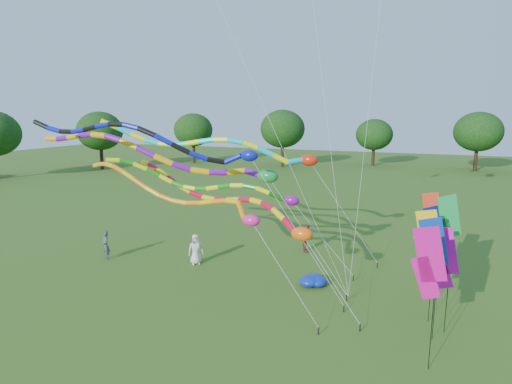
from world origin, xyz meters
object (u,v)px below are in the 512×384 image
at_px(blue_nylon_heap, 317,284).
at_px(person_c, 307,238).
at_px(tube_kite_red, 234,203).
at_px(tube_kite_orange, 183,195).
at_px(person_b, 106,245).
at_px(person_a, 196,249).

relative_size(blue_nylon_heap, person_c, 0.85).
xyz_separation_m(tube_kite_red, tube_kite_orange, (-1.60, -2.08, 0.62)).
distance_m(tube_kite_red, person_c, 7.13).
bearing_deg(person_b, tube_kite_orange, 15.65).
height_order(person_a, person_b, person_a).
relative_size(blue_nylon_heap, person_b, 0.85).
bearing_deg(person_c, tube_kite_red, 135.00).
height_order(tube_kite_orange, person_a, tube_kite_orange).
distance_m(person_a, person_b, 5.42).
bearing_deg(tube_kite_orange, person_b, 175.51).
bearing_deg(person_a, tube_kite_orange, -105.79).
height_order(tube_kite_orange, person_c, tube_kite_orange).
bearing_deg(person_a, person_c, 3.04).
xyz_separation_m(person_a, person_c, (5.21, 4.58, -0.02)).
bearing_deg(person_b, person_c, 62.95).
bearing_deg(tube_kite_orange, blue_nylon_heap, 39.25).
height_order(tube_kite_red, person_a, tube_kite_red).
bearing_deg(person_b, person_a, 47.45).
bearing_deg(blue_nylon_heap, person_c, 110.83).
bearing_deg(person_c, blue_nylon_heap, 175.79).
bearing_deg(tube_kite_red, tube_kite_orange, -105.12).
bearing_deg(tube_kite_red, person_a, 177.87).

